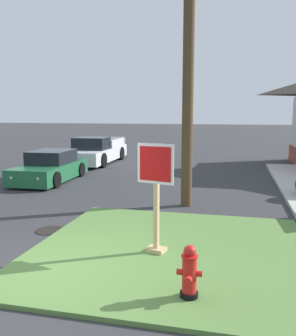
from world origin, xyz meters
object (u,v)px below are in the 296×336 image
object	(u,v)px
manhole_cover	(50,230)
pickup_truck_white	(96,152)
fire_hydrant	(189,273)
stop_sign	(156,199)
parked_sedan_green	(50,168)
utility_pole	(189,17)

from	to	relation	value
manhole_cover	pickup_truck_white	xyz separation A→B (m)	(-3.26, 11.39, 0.61)
fire_hydrant	pickup_truck_white	distance (m)	15.59
stop_sign	parked_sedan_green	bearing A→B (deg)	130.85
stop_sign	pickup_truck_white	distance (m)	13.74
stop_sign	manhole_cover	size ratio (longest dim) A/B	3.09
manhole_cover	pickup_truck_white	world-z (taller)	pickup_truck_white
utility_pole	parked_sedan_green	bearing A→B (deg)	154.98
stop_sign	parked_sedan_green	xyz separation A→B (m)	(-5.95, 6.88, -0.61)
manhole_cover	pickup_truck_white	size ratio (longest dim) A/B	0.13
stop_sign	manhole_cover	distance (m)	3.17
fire_hydrant	manhole_cover	size ratio (longest dim) A/B	1.16
pickup_truck_white	fire_hydrant	bearing A→B (deg)	-63.61
parked_sedan_green	pickup_truck_white	xyz separation A→B (m)	(-0.12, 5.43, 0.08)
manhole_cover	utility_pole	xyz separation A→B (m)	(2.88, 3.14, 5.49)
parked_sedan_green	utility_pole	bearing A→B (deg)	-25.02
fire_hydrant	manhole_cover	distance (m)	4.50
manhole_cover	utility_pole	size ratio (longest dim) A/B	0.07
stop_sign	pickup_truck_white	bearing A→B (deg)	116.22
stop_sign	parked_sedan_green	size ratio (longest dim) A/B	0.52
pickup_truck_white	utility_pole	distance (m)	11.38
stop_sign	manhole_cover	bearing A→B (deg)	161.75
parked_sedan_green	stop_sign	bearing A→B (deg)	-49.15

